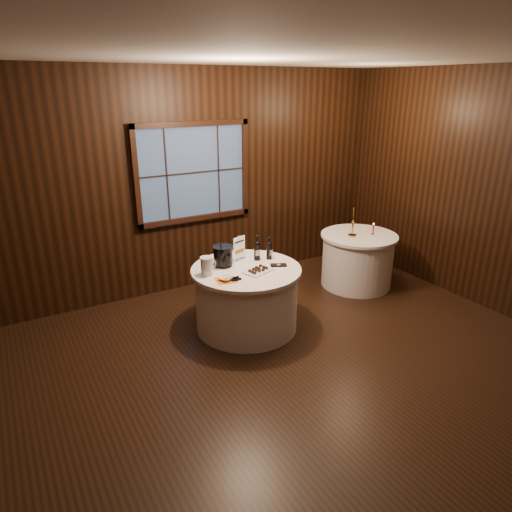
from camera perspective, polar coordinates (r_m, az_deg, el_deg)
ground at (r=4.89m, az=4.69°, el=-13.80°), size 6.00×6.00×0.00m
back_wall at (r=6.34m, az=-7.89°, el=9.39°), size 6.00×0.10×3.00m
main_table at (r=5.43m, az=-1.21°, el=-5.27°), size 1.28×1.28×0.77m
side_table at (r=6.75m, az=12.54°, el=-0.45°), size 1.08×1.08×0.77m
sign_stand at (r=5.48m, az=-2.16°, el=0.52°), size 0.18×0.14×0.31m
port_bottle_left at (r=5.48m, az=0.12°, el=0.85°), size 0.07×0.08×0.31m
port_bottle_right at (r=5.51m, az=1.66°, el=0.82°), size 0.07×0.08×0.28m
ice_bucket at (r=5.31m, az=-4.15°, el=0.05°), size 0.24×0.24×0.24m
chocolate_plate at (r=5.16m, az=0.24°, el=-1.81°), size 0.37×0.31×0.05m
chocolate_box at (r=5.35m, az=2.84°, el=-1.14°), size 0.21×0.17×0.02m
grape_bunch at (r=4.96m, az=-2.56°, el=-2.79°), size 0.19×0.10×0.04m
glass_pitcher at (r=5.09m, az=-6.16°, el=-1.23°), size 0.19×0.15×0.21m
orange_napkin at (r=4.96m, az=-3.79°, el=-3.02°), size 0.25×0.25×0.00m
cracker_bowl at (r=4.96m, az=-3.79°, el=-2.81°), size 0.19×0.19×0.04m
brass_candlestick at (r=6.49m, az=12.02°, el=3.72°), size 0.12×0.12×0.42m
red_candle at (r=6.65m, az=14.43°, el=3.16°), size 0.05×0.05×0.17m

